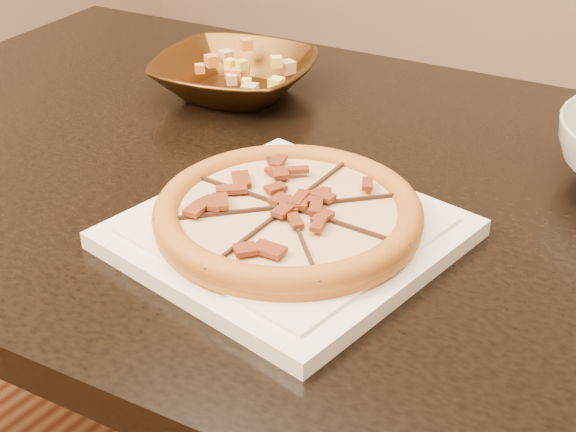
{
  "coord_description": "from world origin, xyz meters",
  "views": [
    {
      "loc": [
        0.48,
        -0.52,
        1.19
      ],
      "look_at": [
        0.09,
        0.03,
        0.78
      ],
      "focal_mm": 50.0,
      "sensor_mm": 36.0,
      "label": 1
    }
  ],
  "objects_px": {
    "dining_table": "(286,245)",
    "pizza": "(288,213)",
    "bronze_bowl": "(235,76)",
    "plate": "(288,233)"
  },
  "relations": [
    {
      "from": "dining_table",
      "to": "pizza",
      "type": "bearing_deg",
      "value": -53.36
    },
    {
      "from": "dining_table",
      "to": "bronze_bowl",
      "type": "distance_m",
      "value": 0.27
    },
    {
      "from": "dining_table",
      "to": "bronze_bowl",
      "type": "xyz_separation_m",
      "value": [
        -0.18,
        0.14,
        0.14
      ]
    },
    {
      "from": "dining_table",
      "to": "pizza",
      "type": "xyz_separation_m",
      "value": [
        0.1,
        -0.14,
        0.15
      ]
    },
    {
      "from": "dining_table",
      "to": "bronze_bowl",
      "type": "height_order",
      "value": "bronze_bowl"
    },
    {
      "from": "bronze_bowl",
      "to": "plate",
      "type": "bearing_deg",
      "value": -43.58
    },
    {
      "from": "dining_table",
      "to": "bronze_bowl",
      "type": "bearing_deg",
      "value": 143.72
    },
    {
      "from": "pizza",
      "to": "bronze_bowl",
      "type": "bearing_deg",
      "value": 136.42
    },
    {
      "from": "bronze_bowl",
      "to": "dining_table",
      "type": "bearing_deg",
      "value": -36.28
    },
    {
      "from": "pizza",
      "to": "plate",
      "type": "bearing_deg",
      "value": -37.53
    }
  ]
}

